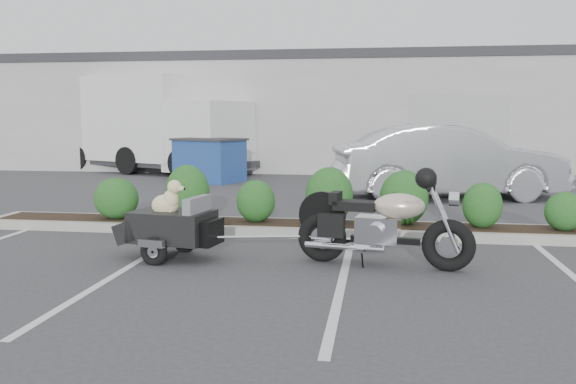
# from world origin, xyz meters

# --- Properties ---
(ground) EXTENTS (90.00, 90.00, 0.00)m
(ground) POSITION_xyz_m (0.00, 0.00, 0.00)
(ground) COLOR #38383A
(ground) RESTS_ON ground
(planter_kerb) EXTENTS (12.00, 1.00, 0.15)m
(planter_kerb) POSITION_xyz_m (1.00, 2.20, 0.07)
(planter_kerb) COLOR #9E9E93
(planter_kerb) RESTS_ON ground
(building) EXTENTS (26.00, 10.00, 4.00)m
(building) POSITION_xyz_m (0.00, 17.00, 2.00)
(building) COLOR #9EA099
(building) RESTS_ON ground
(motorcycle) EXTENTS (2.25, 0.91, 1.30)m
(motorcycle) POSITION_xyz_m (1.66, 0.11, 0.52)
(motorcycle) COLOR black
(motorcycle) RESTS_ON ground
(pet_trailer) EXTENTS (1.82, 1.04, 1.07)m
(pet_trailer) POSITION_xyz_m (-1.12, 0.14, 0.45)
(pet_trailer) COLOR black
(pet_trailer) RESTS_ON ground
(sedan) EXTENTS (5.43, 2.86, 1.70)m
(sedan) POSITION_xyz_m (3.15, 6.78, 0.85)
(sedan) COLOR silver
(sedan) RESTS_ON ground
(dumpster) EXTENTS (2.27, 1.97, 1.25)m
(dumpster) POSITION_xyz_m (-3.28, 9.56, 0.64)
(dumpster) COLOR navy
(dumpster) RESTS_ON ground
(delivery_truck) EXTENTS (7.30, 4.82, 3.20)m
(delivery_truck) POSITION_xyz_m (-5.90, 12.20, 1.54)
(delivery_truck) COLOR silver
(delivery_truck) RESTS_ON ground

